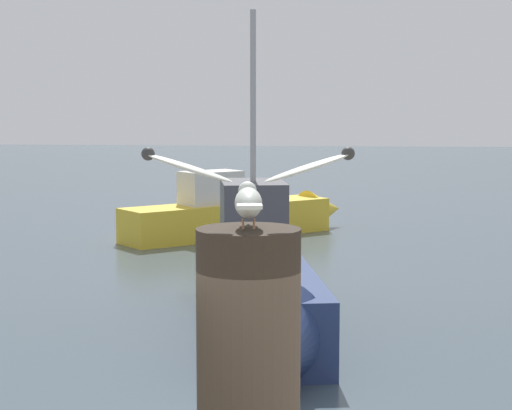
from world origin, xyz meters
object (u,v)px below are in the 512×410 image
boat_navy (259,296)px  mooring_post (249,379)px  seagull (248,188)px  boat_yellow (243,214)px

boat_navy → mooring_post: bearing=-84.7°
seagull → boat_yellow: size_ratio=0.14×
seagull → boat_navy: boat_navy is taller
boat_yellow → boat_navy: (1.28, -9.27, 0.09)m
mooring_post → seagull: seagull is taller
mooring_post → boat_yellow: size_ratio=0.20×
mooring_post → boat_yellow: 17.97m
seagull → boat_yellow: (-2.07, 17.77, -2.29)m
boat_yellow → mooring_post: bearing=-83.4°
boat_navy → boat_yellow: bearing=97.9°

